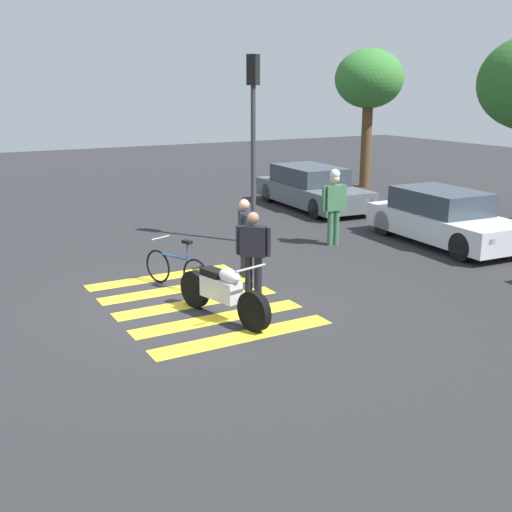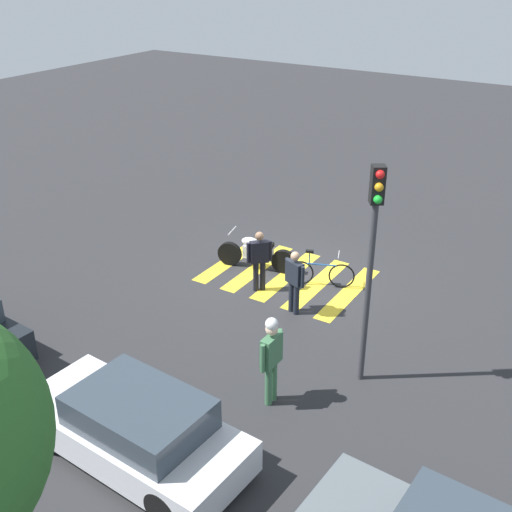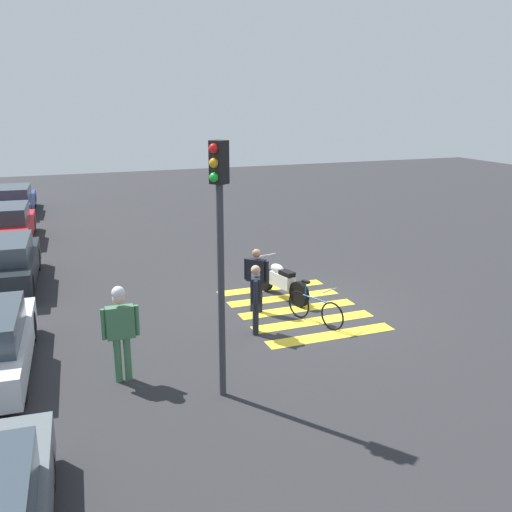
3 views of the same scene
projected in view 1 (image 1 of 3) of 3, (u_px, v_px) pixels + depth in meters
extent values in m
plane|color=#2B2B2D|center=(197.00, 303.00, 11.31)|extent=(60.00, 60.00, 0.00)
cylinder|color=black|center=(254.00, 311.00, 9.94)|extent=(0.68, 0.29, 0.67)
cylinder|color=black|center=(195.00, 289.00, 11.03)|extent=(0.68, 0.29, 0.67)
cube|color=silver|center=(221.00, 289.00, 10.47)|extent=(0.84, 0.46, 0.36)
ellipsoid|color=silver|center=(230.00, 276.00, 10.24)|extent=(0.52, 0.35, 0.24)
cube|color=black|center=(213.00, 273.00, 10.55)|extent=(0.48, 0.34, 0.12)
cylinder|color=#A5A5AD|center=(250.00, 268.00, 9.81)|extent=(0.18, 0.61, 0.04)
torus|color=black|center=(158.00, 266.00, 12.41)|extent=(0.64, 0.29, 0.67)
torus|color=black|center=(196.00, 276.00, 11.77)|extent=(0.64, 0.29, 0.67)
cylinder|color=#1E4C8C|center=(176.00, 257.00, 12.01)|extent=(0.78, 0.34, 0.04)
cylinder|color=#1E4C8C|center=(187.00, 251.00, 11.78)|extent=(0.04, 0.04, 0.34)
cube|color=black|center=(187.00, 242.00, 11.73)|extent=(0.22, 0.17, 0.06)
cylinder|color=#99999E|center=(160.00, 238.00, 12.19)|extent=(0.20, 0.44, 0.03)
cylinder|color=black|center=(258.00, 277.00, 11.48)|extent=(0.14, 0.14, 0.80)
cylinder|color=black|center=(249.00, 277.00, 11.53)|extent=(0.14, 0.14, 0.80)
cube|color=black|center=(253.00, 241.00, 11.32)|extent=(0.47, 0.47, 0.57)
sphere|color=#8C664C|center=(253.00, 218.00, 11.21)|extent=(0.22, 0.22, 0.22)
cylinder|color=black|center=(268.00, 242.00, 11.25)|extent=(0.09, 0.09, 0.54)
cylinder|color=black|center=(238.00, 240.00, 11.40)|extent=(0.09, 0.09, 0.54)
cylinder|color=#1E232D|center=(245.00, 259.00, 12.74)|extent=(0.14, 0.14, 0.79)
cylinder|color=#1E232D|center=(244.00, 256.00, 12.91)|extent=(0.14, 0.14, 0.79)
cube|color=#1E232D|center=(244.00, 225.00, 12.64)|extent=(0.50, 0.35, 0.56)
sphere|color=tan|center=(244.00, 205.00, 12.53)|extent=(0.21, 0.21, 0.21)
cylinder|color=#1E232D|center=(246.00, 228.00, 12.38)|extent=(0.09, 0.09, 0.53)
cylinder|color=#1E232D|center=(243.00, 222.00, 12.91)|extent=(0.09, 0.09, 0.53)
cylinder|color=#3F724C|center=(336.00, 227.00, 15.37)|extent=(0.14, 0.14, 0.87)
cylinder|color=#3F724C|center=(330.00, 228.00, 15.29)|extent=(0.14, 0.14, 0.87)
cube|color=#3F724C|center=(334.00, 198.00, 15.14)|extent=(0.21, 0.51, 0.62)
sphere|color=beige|center=(335.00, 179.00, 15.01)|extent=(0.24, 0.24, 0.24)
cylinder|color=#3F724C|center=(344.00, 197.00, 15.28)|extent=(0.09, 0.09, 0.59)
cylinder|color=#3F724C|center=(324.00, 199.00, 15.00)|extent=(0.09, 0.09, 0.59)
sphere|color=white|center=(335.00, 174.00, 14.99)|extent=(0.25, 0.25, 0.25)
cube|color=yellow|center=(161.00, 277.00, 12.82)|extent=(0.45, 3.09, 0.01)
cube|color=yellow|center=(178.00, 289.00, 12.07)|extent=(0.45, 3.09, 0.01)
cube|color=yellow|center=(197.00, 303.00, 11.31)|extent=(0.45, 3.09, 0.01)
cube|color=yellow|center=(219.00, 318.00, 10.55)|extent=(0.45, 3.09, 0.01)
cube|color=yellow|center=(244.00, 336.00, 9.80)|extent=(0.45, 3.09, 0.01)
cylinder|color=black|center=(361.00, 204.00, 19.08)|extent=(0.63, 0.26, 0.62)
cylinder|color=black|center=(316.00, 209.00, 18.41)|extent=(0.63, 0.26, 0.62)
cylinder|color=black|center=(309.00, 190.00, 21.80)|extent=(0.63, 0.26, 0.62)
cylinder|color=black|center=(268.00, 193.00, 21.14)|extent=(0.63, 0.26, 0.62)
cube|color=slate|center=(312.00, 193.00, 20.07)|extent=(4.72, 2.09, 0.60)
cube|color=#333D47|center=(309.00, 175.00, 20.12)|extent=(2.59, 1.74, 0.55)
cube|color=#F2EDCC|center=(369.00, 200.00, 18.31)|extent=(0.09, 0.20, 0.12)
cube|color=#F2EDCC|center=(336.00, 204.00, 17.83)|extent=(0.09, 0.20, 0.12)
cylinder|color=black|center=(511.00, 240.00, 14.57)|extent=(0.67, 0.26, 0.66)
cylinder|color=black|center=(462.00, 247.00, 13.94)|extent=(0.67, 0.26, 0.66)
cylinder|color=black|center=(430.00, 218.00, 17.03)|extent=(0.67, 0.26, 0.66)
cylinder|color=black|center=(385.00, 223.00, 16.40)|extent=(0.67, 0.26, 0.66)
cube|color=silver|center=(445.00, 225.00, 15.45)|extent=(4.26, 1.99, 0.60)
cube|color=#333D47|center=(441.00, 201.00, 15.48)|extent=(2.34, 1.67, 0.55)
cube|color=#F2EDCC|center=(491.00, 242.00, 13.41)|extent=(0.09, 0.20, 0.12)
cylinder|color=#38383D|center=(253.00, 166.00, 15.18)|extent=(0.12, 0.12, 3.82)
cube|color=black|center=(253.00, 70.00, 14.59)|extent=(0.33, 0.33, 0.70)
sphere|color=red|center=(256.00, 60.00, 14.64)|extent=(0.16, 0.16, 0.16)
sphere|color=orange|center=(256.00, 70.00, 14.70)|extent=(0.16, 0.16, 0.16)
sphere|color=green|center=(256.00, 80.00, 14.76)|extent=(0.16, 0.16, 0.16)
cylinder|color=brown|center=(366.00, 147.00, 23.99)|extent=(0.40, 0.40, 3.12)
ellipsoid|color=#387A33|center=(369.00, 78.00, 23.32)|extent=(2.57, 2.57, 2.18)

